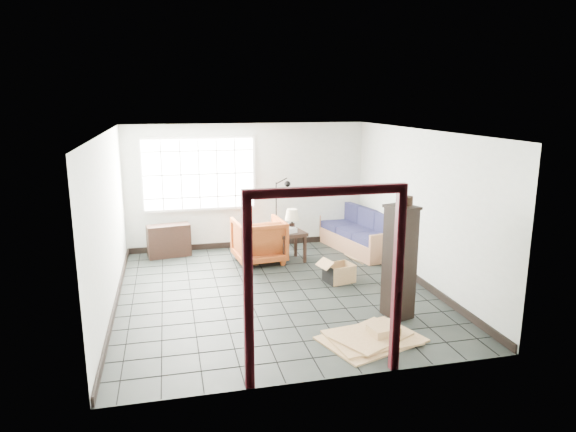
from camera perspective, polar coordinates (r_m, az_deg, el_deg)
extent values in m
plane|color=black|center=(8.49, -1.44, -8.44)|extent=(5.50, 5.50, 0.00)
cube|color=#B9BEB7|center=(10.76, -4.49, 3.31)|extent=(5.00, 0.02, 2.60)
cube|color=#B9BEB7|center=(5.54, 4.37, -5.99)|extent=(5.00, 0.02, 2.60)
cube|color=#B9BEB7|center=(7.99, -19.32, -0.77)|extent=(0.02, 5.50, 2.60)
cube|color=#B9BEB7|center=(8.94, 14.39, 0.96)|extent=(0.02, 5.50, 2.60)
cube|color=white|center=(7.92, -1.55, 9.36)|extent=(5.00, 5.50, 0.02)
cube|color=black|center=(11.02, -4.36, -3.08)|extent=(4.95, 0.03, 0.12)
cube|color=black|center=(8.36, -18.54, -9.05)|extent=(0.03, 5.45, 0.12)
cube|color=black|center=(9.26, 13.85, -6.57)|extent=(0.03, 5.45, 0.12)
cube|color=silver|center=(10.57, -9.87, 4.63)|extent=(2.32, 0.06, 1.52)
cube|color=white|center=(10.53, -9.85, 4.60)|extent=(2.20, 0.02, 1.40)
cube|color=#390C13|center=(5.49, -4.44, -8.96)|extent=(0.10, 0.08, 2.10)
cube|color=#390C13|center=(5.97, 12.05, -7.39)|extent=(0.10, 0.08, 2.10)
cube|color=#390C13|center=(5.37, 4.36, 2.79)|extent=(1.80, 0.08, 0.10)
cube|color=#A86D4C|center=(10.78, 7.69, -2.94)|extent=(1.14, 1.97, 0.33)
cube|color=#A86D4C|center=(10.00, 10.76, -3.54)|extent=(0.73, 0.22, 0.59)
cube|color=#A86D4C|center=(11.51, 5.06, -1.17)|extent=(0.73, 0.22, 0.59)
cube|color=#A86D4C|center=(10.87, 9.19, -0.98)|extent=(0.50, 1.81, 0.65)
cube|color=#171839|center=(10.22, 9.55, -2.48)|extent=(0.78, 0.73, 0.15)
cube|color=#171839|center=(10.32, 10.80, -1.11)|extent=(0.26, 0.60, 0.48)
cube|color=#171839|center=(10.70, 7.64, -1.71)|extent=(0.78, 0.73, 0.15)
cube|color=#171839|center=(10.80, 8.86, -0.41)|extent=(0.26, 0.60, 0.48)
cube|color=#171839|center=(11.20, 5.90, -1.01)|extent=(0.78, 0.73, 0.15)
cube|color=#171839|center=(11.29, 7.08, 0.23)|extent=(0.26, 0.60, 0.48)
imported|color=maroon|center=(9.87, -3.27, -2.48)|extent=(1.00, 0.95, 0.94)
cube|color=black|center=(9.90, 0.24, -1.92)|extent=(0.62, 0.62, 0.06)
cube|color=black|center=(9.70, -0.40, -3.99)|extent=(0.06, 0.06, 0.53)
cube|color=black|center=(9.87, 1.88, -3.70)|extent=(0.06, 0.06, 0.53)
cube|color=black|center=(10.08, -1.37, -3.35)|extent=(0.06, 0.06, 0.53)
cube|color=black|center=(10.24, 0.84, -3.08)|extent=(0.06, 0.06, 0.53)
cylinder|color=black|center=(9.93, 0.46, -1.23)|extent=(0.12, 0.12, 0.15)
cylinder|color=black|center=(9.90, 0.46, -0.51)|extent=(0.03, 0.03, 0.11)
cone|color=beige|center=(9.87, 0.46, 0.16)|extent=(0.30, 0.30, 0.22)
cube|color=silver|center=(9.80, 0.08, -1.59)|extent=(0.32, 0.29, 0.09)
cylinder|color=black|center=(9.73, -0.55, -1.70)|extent=(0.04, 0.06, 0.06)
cylinder|color=black|center=(10.81, -1.29, -3.62)|extent=(0.26, 0.26, 0.03)
cylinder|color=black|center=(10.63, -1.31, 0.02)|extent=(0.02, 0.02, 1.40)
cylinder|color=black|center=(10.48, -0.70, 3.93)|extent=(0.24, 0.05, 0.13)
sphere|color=black|center=(10.48, -0.06, 3.59)|extent=(0.14, 0.14, 0.13)
cube|color=black|center=(10.51, -13.09, -2.68)|extent=(0.87, 0.46, 0.65)
cube|color=black|center=(10.51, -13.10, -2.63)|extent=(0.81, 0.40, 0.03)
cube|color=black|center=(7.51, 12.27, -5.08)|extent=(0.41, 0.48, 1.62)
cube|color=black|center=(7.30, 12.57, 0.97)|extent=(0.46, 0.53, 0.04)
cylinder|color=black|center=(7.33, 13.05, 1.66)|extent=(0.22, 0.22, 0.13)
cube|color=#996D49|center=(9.00, 5.68, -7.18)|extent=(0.52, 0.46, 0.02)
cube|color=black|center=(8.83, 4.45, -6.53)|extent=(0.10, 0.36, 0.31)
cube|color=#996D49|center=(9.07, 6.92, -6.08)|extent=(0.10, 0.36, 0.31)
cube|color=#996D49|center=(8.80, 6.34, -6.64)|extent=(0.44, 0.12, 0.31)
cube|color=#996D49|center=(9.09, 5.09, -5.97)|extent=(0.44, 0.12, 0.31)
cube|color=#996D49|center=(8.74, 4.12, -5.31)|extent=(0.25, 0.39, 0.13)
cube|color=#996D49|center=(9.03, 7.29, -4.76)|extent=(0.25, 0.39, 0.13)
cube|color=#996D49|center=(7.00, 9.22, -13.36)|extent=(1.47, 1.24, 0.03)
cube|color=#996D49|center=(6.98, 9.23, -13.17)|extent=(1.20, 0.96, 0.03)
cube|color=#996D49|center=(6.97, 9.24, -12.98)|extent=(1.15, 1.04, 0.03)
cube|color=#996D49|center=(7.00, 10.56, -12.34)|extent=(0.41, 0.35, 0.10)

